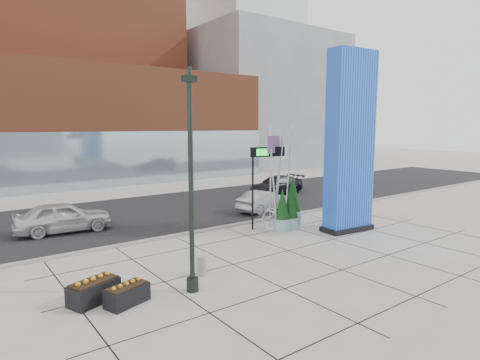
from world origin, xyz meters
TOP-DOWN VIEW (x-y plane):
  - ground at (0.00, 0.00)m, footprint 160.00×160.00m
  - street_asphalt at (0.00, 10.00)m, footprint 80.00×12.00m
  - curb_edge at (0.00, 4.00)m, footprint 80.00×0.30m
  - tower_podium at (1.00, 27.00)m, footprint 34.00×10.00m
  - tower_glass_front at (1.00, 22.20)m, footprint 34.00×0.60m
  - building_grey_parking at (26.00, 32.00)m, footprint 20.00×18.00m
  - building_pale_office at (36.00, 48.00)m, footprint 16.00×16.00m
  - blue_pylon at (5.92, -0.29)m, footprint 2.89×1.50m
  - lamp_post at (-4.59, -2.30)m, footprint 0.48×0.40m
  - public_art_sculpture at (3.52, 2.63)m, footprint 2.76×2.02m
  - concrete_bollard at (-3.61, -1.25)m, footprint 0.37×0.37m
  - overhead_street_sign at (2.74, 2.80)m, footprint 2.07×0.46m
  - round_planter_east at (4.60, 2.48)m, footprint 1.10×1.10m
  - round_planter_mid at (3.20, 1.80)m, footprint 0.90×0.90m
  - round_planter_west at (3.80, 1.80)m, footprint 0.88×0.88m
  - box_planter_north at (-6.72, -1.97)m, footprint 1.47×1.06m
  - box_planter_south at (-7.50, -1.20)m, footprint 1.70×1.27m
  - car_white_west at (-6.21, 8.20)m, footprint 4.88×2.34m
  - car_silver_mid at (5.51, 6.06)m, footprint 4.24×2.18m
  - car_dark_east at (10.55, 10.51)m, footprint 5.13×2.37m

SIDE VIEW (x-z plane):
  - ground at x=0.00m, z-range 0.00..0.00m
  - street_asphalt at x=0.00m, z-range 0.00..0.02m
  - curb_edge at x=0.00m, z-range 0.00..0.12m
  - box_planter_north at x=-6.72m, z-range -0.03..0.70m
  - concrete_bollard at x=-3.61m, z-range 0.00..0.73m
  - box_planter_south at x=-7.50m, z-range -0.03..0.81m
  - car_silver_mid at x=5.51m, z-range 0.00..1.33m
  - car_dark_east at x=10.55m, z-range 0.00..1.45m
  - car_white_west at x=-6.21m, z-range 0.00..1.61m
  - round_planter_west at x=3.80m, z-range -0.06..2.14m
  - round_planter_mid at x=3.20m, z-range -0.06..2.19m
  - round_planter_east at x=4.60m, z-range -0.07..2.67m
  - public_art_sculpture at x=3.52m, z-range -1.34..4.30m
  - tower_glass_front at x=1.00m, z-range 0.00..5.00m
  - lamp_post at x=-4.59m, z-range -0.66..6.64m
  - overhead_street_sign at x=2.74m, z-range 1.57..5.95m
  - blue_pylon at x=5.92m, z-range -0.16..9.13m
  - tower_podium at x=1.00m, z-range 0.00..11.00m
  - building_grey_parking at x=26.00m, z-range 0.00..18.00m
  - building_pale_office at x=36.00m, z-range 0.00..55.00m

